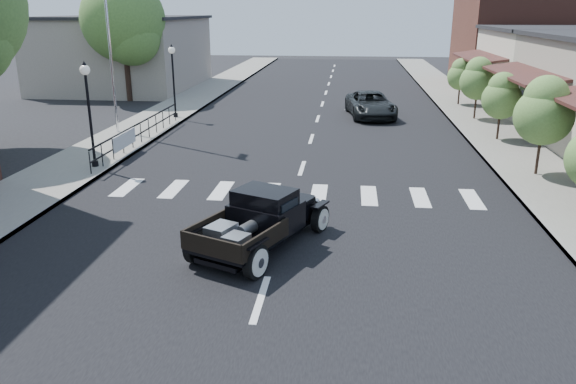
# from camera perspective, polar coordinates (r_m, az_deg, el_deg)

# --- Properties ---
(ground) EXTENTS (120.00, 120.00, 0.00)m
(ground) POSITION_cam_1_polar(r_m,az_deg,el_deg) (14.41, -0.95, -5.14)
(ground) COLOR black
(ground) RESTS_ON ground
(road) EXTENTS (14.00, 80.00, 0.02)m
(road) POSITION_cam_1_polar(r_m,az_deg,el_deg) (28.75, 2.80, 6.69)
(road) COLOR black
(road) RESTS_ON ground
(road_markings) EXTENTS (12.00, 60.00, 0.06)m
(road_markings) POSITION_cam_1_polar(r_m,az_deg,el_deg) (23.88, 2.05, 4.32)
(road_markings) COLOR silver
(road_markings) RESTS_ON ground
(sidewalk_left) EXTENTS (3.00, 80.00, 0.15)m
(sidewalk_left) POSITION_cam_1_polar(r_m,az_deg,el_deg) (30.44, -13.50, 6.98)
(sidewalk_left) COLOR gray
(sidewalk_left) RESTS_ON ground
(sidewalk_right) EXTENTS (3.00, 80.00, 0.15)m
(sidewalk_right) POSITION_cam_1_polar(r_m,az_deg,el_deg) (29.49, 19.62, 6.08)
(sidewalk_right) COLOR gray
(sidewalk_right) RESTS_ON ground
(low_building_left) EXTENTS (10.00, 12.00, 5.00)m
(low_building_left) POSITION_cam_1_polar(r_m,az_deg,el_deg) (44.50, -16.23, 13.30)
(low_building_left) COLOR #A79B8C
(low_building_left) RESTS_ON ground
(far_building_right) EXTENTS (11.00, 10.00, 7.00)m
(far_building_right) POSITION_cam_1_polar(r_m,az_deg,el_deg) (47.25, 24.00, 13.95)
(far_building_right) COLOR brown
(far_building_right) RESTS_ON ground
(railing) EXTENTS (0.08, 10.00, 1.00)m
(railing) POSITION_cam_1_polar(r_m,az_deg,el_deg) (25.32, -14.74, 6.04)
(railing) COLOR black
(railing) RESTS_ON sidewalk_left
(banner) EXTENTS (0.04, 2.20, 0.60)m
(banner) POSITION_cam_1_polar(r_m,az_deg,el_deg) (23.52, -16.21, 4.52)
(banner) COLOR silver
(banner) RESTS_ON sidewalk_left
(lamp_post_b) EXTENTS (0.36, 0.36, 3.80)m
(lamp_post_b) POSITION_cam_1_polar(r_m,az_deg,el_deg) (21.57, -19.49, 7.37)
(lamp_post_b) COLOR black
(lamp_post_b) RESTS_ON sidewalk_left
(lamp_post_c) EXTENTS (0.36, 0.36, 3.80)m
(lamp_post_c) POSITION_cam_1_polar(r_m,az_deg,el_deg) (30.79, -11.55, 10.96)
(lamp_post_c) COLOR black
(lamp_post_c) RESTS_ON sidewalk_left
(flagpole) EXTENTS (0.12, 0.12, 11.34)m
(flagpole) POSITION_cam_1_polar(r_m,az_deg,el_deg) (27.39, -18.02, 17.55)
(flagpole) COLOR silver
(flagpole) RESTS_ON sidewalk_left
(big_tree_far) EXTENTS (5.21, 5.21, 7.65)m
(big_tree_far) POSITION_cam_1_polar(r_m,az_deg,el_deg) (37.93, -16.24, 14.60)
(big_tree_far) COLOR #476E2F
(big_tree_far) RESTS_ON ground
(small_tree_b) EXTENTS (1.98, 1.98, 3.31)m
(small_tree_b) POSITION_cam_1_polar(r_m,az_deg,el_deg) (21.28, 24.40, 5.98)
(small_tree_b) COLOR #527837
(small_tree_b) RESTS_ON sidewalk_right
(small_tree_c) EXTENTS (1.71, 1.71, 2.84)m
(small_tree_c) POSITION_cam_1_polar(r_m,az_deg,el_deg) (26.61, 20.79, 8.05)
(small_tree_c) COLOR #527837
(small_tree_c) RESTS_ON sidewalk_right
(small_tree_d) EXTENTS (1.85, 1.85, 3.09)m
(small_tree_d) POSITION_cam_1_polar(r_m,az_deg,el_deg) (31.41, 18.65, 9.87)
(small_tree_d) COLOR #527837
(small_tree_d) RESTS_ON sidewalk_right
(small_tree_e) EXTENTS (1.58, 1.58, 2.64)m
(small_tree_e) POSITION_cam_1_polar(r_m,az_deg,el_deg) (36.08, 17.08, 10.61)
(small_tree_e) COLOR #527837
(small_tree_e) RESTS_ON sidewalk_right
(hotrod_pickup) EXTENTS (3.59, 4.77, 1.50)m
(hotrod_pickup) POSITION_cam_1_polar(r_m,az_deg,el_deg) (13.85, -2.78, -2.80)
(hotrod_pickup) COLOR black
(hotrod_pickup) RESTS_ON ground
(second_car) EXTENTS (2.96, 5.21, 1.37)m
(second_car) POSITION_cam_1_polar(r_m,az_deg,el_deg) (31.44, 8.39, 8.76)
(second_car) COLOR black
(second_car) RESTS_ON ground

